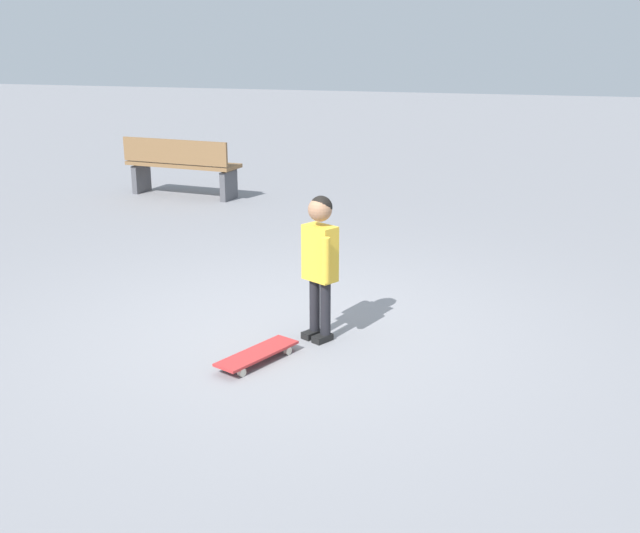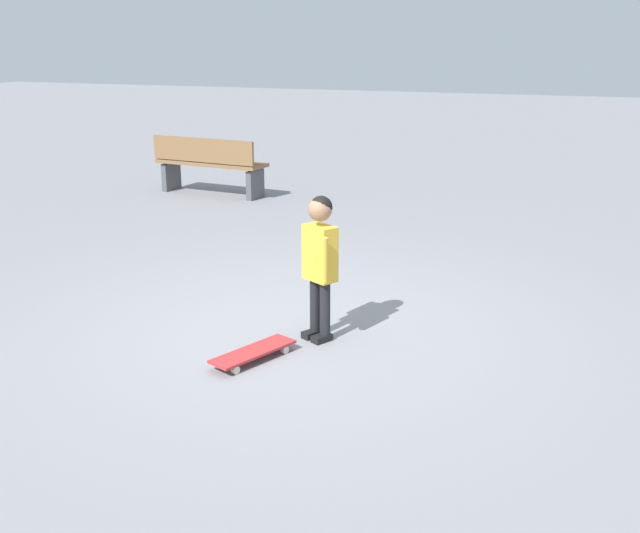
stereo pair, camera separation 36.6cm
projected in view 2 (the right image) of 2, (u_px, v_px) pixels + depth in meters
ground_plane at (296, 329)px, 5.75m from camera, size 50.00×50.00×0.00m
child_person at (320, 252)px, 5.37m from camera, size 0.35×0.28×1.06m
skateboard at (253, 352)px, 5.17m from camera, size 0.67×0.42×0.07m
street_bench at (209, 164)px, 10.46m from camera, size 0.60×1.64×0.80m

